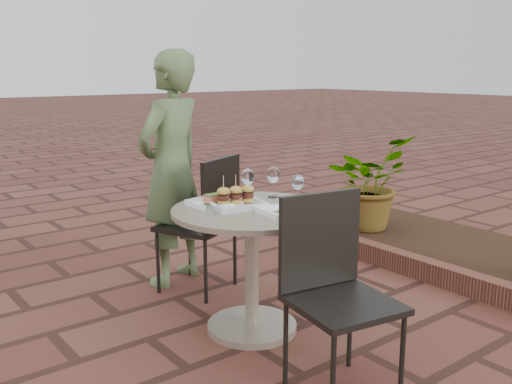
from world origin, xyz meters
TOP-DOWN VIEW (x-y plane):
  - ground at (0.00, 0.00)m, footprint 60.00×60.00m
  - cafe_table at (0.12, 0.15)m, footprint 0.90×0.90m
  - chair_far at (0.25, 0.81)m, footprint 0.58×0.58m
  - chair_near at (0.05, -0.55)m, footprint 0.51×0.51m
  - diner at (0.16, 1.13)m, footprint 0.69×0.57m
  - plate_salmon at (-0.01, 0.34)m, footprint 0.25×0.25m
  - plate_sliders at (0.07, 0.24)m, footprint 0.34×0.34m
  - plate_tuna at (0.18, -0.04)m, footprint 0.25×0.25m
  - wine_glass_right at (0.39, 0.08)m, footprint 0.07×0.07m
  - wine_glass_mid at (0.23, 0.34)m, footprint 0.08×0.08m
  - wine_glass_far at (0.39, 0.30)m, footprint 0.08×0.08m
  - steel_ramekin at (-0.14, 0.18)m, footprint 0.06×0.06m
  - cutlery_set at (0.42, 0.00)m, footprint 0.10×0.20m
  - planter_curb at (1.60, 0.30)m, footprint 0.12×3.00m
  - mulch_bed at (2.30, 0.30)m, footprint 1.30×3.00m
  - potted_plant_a at (2.17, 1.07)m, footprint 0.87×0.79m

SIDE VIEW (x-z plane):
  - ground at x=0.00m, z-range 0.00..0.00m
  - mulch_bed at x=2.30m, z-range 0.00..0.06m
  - planter_curb at x=1.60m, z-range 0.00..0.15m
  - cafe_table at x=0.12m, z-range 0.12..0.85m
  - potted_plant_a at x=2.17m, z-range 0.06..0.91m
  - chair_far at x=0.25m, z-range 0.08..1.01m
  - chair_near at x=0.05m, z-range 0.08..1.01m
  - cutlery_set at x=0.42m, z-range 0.73..0.73m
  - plate_tuna at x=0.18m, z-range 0.73..0.76m
  - plate_salmon at x=-0.01m, z-range 0.72..0.78m
  - steel_ramekin at x=-0.14m, z-range 0.73..0.77m
  - plate_sliders at x=0.07m, z-range 0.68..0.86m
  - diner at x=0.16m, z-range 0.00..1.63m
  - wine_glass_right at x=0.39m, z-range 0.77..0.94m
  - wine_glass_mid at x=0.23m, z-range 0.77..0.96m
  - wine_glass_far at x=0.39m, z-range 0.77..0.96m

